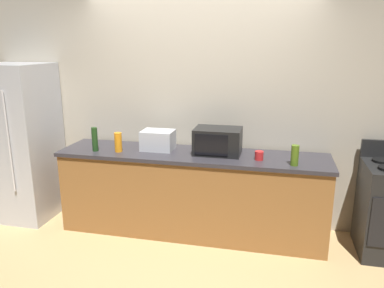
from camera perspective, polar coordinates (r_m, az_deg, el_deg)
name	(u,v)px	position (r m, az deg, el deg)	size (l,w,h in m)	color
ground_plane	(183,249)	(3.98, -1.33, -15.54)	(8.00, 8.00, 0.00)	tan
back_wall	(200,105)	(4.27, 1.23, 5.92)	(6.40, 0.10, 2.70)	#B2A893
counter_run	(192,193)	(4.13, 0.00, -7.37)	(2.84, 0.64, 0.90)	brown
refrigerator	(21,142)	(4.85, -24.33, 0.25)	(0.72, 0.73, 1.80)	#B7BABF
microwave	(218,141)	(3.94, 3.88, 0.45)	(0.48, 0.35, 0.27)	black
toaster_oven	(158,140)	(4.11, -5.13, 0.59)	(0.34, 0.26, 0.21)	#B7BABF
bottle_wine	(95,139)	(4.16, -14.40, 0.69)	(0.06, 0.06, 0.26)	#1E3F19
bottle_dish_soap	(118,142)	(4.09, -11.03, 0.27)	(0.08, 0.08, 0.21)	orange
bottle_olive_oil	(295,155)	(3.69, 15.19, -1.66)	(0.07, 0.07, 0.20)	#4C6B19
mug_red	(259,156)	(3.80, 10.05, -1.72)	(0.08, 0.08, 0.09)	red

